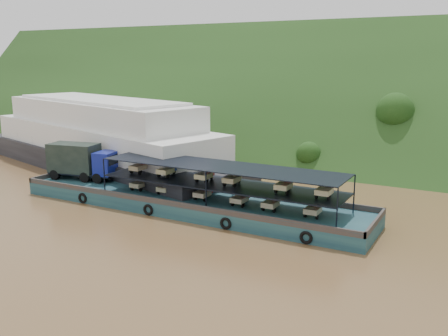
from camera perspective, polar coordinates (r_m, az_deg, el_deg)
The scene contains 4 objects.
ground at distance 47.37m, azimuth 0.38°, elevation -4.72°, with size 160.00×160.00×0.00m, color brown.
hillside at distance 80.06m, azimuth 12.72°, elevation 2.05°, with size 140.00×28.00×28.00m, color #1B3312.
cargo_barge at distance 48.26m, azimuth -5.88°, elevation -2.89°, with size 35.00×7.18×5.04m.
passenger_ferry at distance 66.08m, azimuth -13.89°, elevation 3.30°, with size 45.99×22.84×9.04m.
Camera 1 is at (21.49, -39.86, 13.91)m, focal length 40.00 mm.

